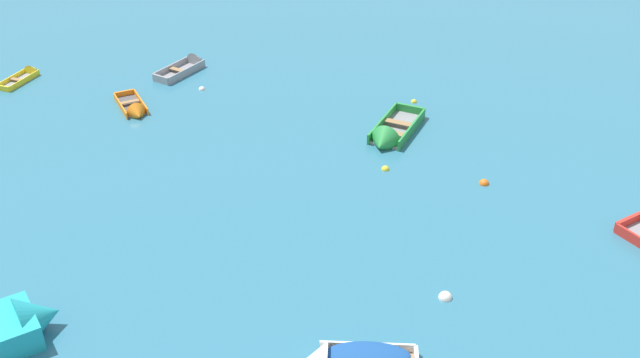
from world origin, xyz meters
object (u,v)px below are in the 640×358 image
mooring_buoy_trailing (414,102)px  rowboat_green_far_right (389,137)px  mooring_buoy_far_field (484,184)px  rowboat_yellow_distant_center (27,75)px  mooring_buoy_midfield (445,298)px  rowboat_orange_back_row_left (135,110)px  rowboat_grey_midfield_right (189,65)px  mooring_buoy_near_foreground (385,169)px  mooring_buoy_outer_edge (202,90)px

mooring_buoy_trailing → rowboat_green_far_right: bearing=-104.8°
rowboat_green_far_right → mooring_buoy_far_field: (3.94, -3.16, -0.22)m
rowboat_yellow_distant_center → mooring_buoy_far_field: (22.93, -7.95, -0.13)m
rowboat_yellow_distant_center → mooring_buoy_far_field: rowboat_yellow_distant_center is taller
rowboat_yellow_distant_center → mooring_buoy_midfield: rowboat_yellow_distant_center is taller
rowboat_green_far_right → mooring_buoy_trailing: bearing=75.2°
rowboat_orange_back_row_left → rowboat_grey_midfield_right: rowboat_grey_midfield_right is taller
rowboat_grey_midfield_right → rowboat_green_far_right: 12.85m
rowboat_green_far_right → mooring_buoy_trailing: rowboat_green_far_right is taller
mooring_buoy_trailing → mooring_buoy_near_foreground: 6.66m
rowboat_yellow_distant_center → mooring_buoy_outer_edge: rowboat_yellow_distant_center is taller
rowboat_green_far_right → mooring_buoy_outer_edge: 10.49m
mooring_buoy_near_foreground → mooring_buoy_midfield: 8.19m
mooring_buoy_near_foreground → mooring_buoy_midfield: (2.25, -7.87, 0.00)m
rowboat_green_far_right → mooring_buoy_outer_edge: size_ratio=13.72×
mooring_buoy_trailing → mooring_buoy_midfield: mooring_buoy_midfield is taller
rowboat_grey_midfield_right → mooring_buoy_far_field: bearing=-34.1°
rowboat_green_far_right → mooring_buoy_near_foreground: bearing=-91.0°
mooring_buoy_near_foreground → mooring_buoy_outer_edge: bearing=144.4°
mooring_buoy_near_foreground → mooring_buoy_far_field: (3.99, -0.67, 0.00)m
rowboat_orange_back_row_left → mooring_buoy_far_field: rowboat_orange_back_row_left is taller
mooring_buoy_midfield → mooring_buoy_far_field: bearing=76.4°
rowboat_orange_back_row_left → mooring_buoy_trailing: bearing=11.7°
mooring_buoy_trailing → mooring_buoy_outer_edge: bearing=178.7°
mooring_buoy_far_field → mooring_buoy_midfield: bearing=-103.6°
rowboat_orange_back_row_left → mooring_buoy_near_foreground: 12.59m
mooring_buoy_trailing → mooring_buoy_midfield: (1.13, -14.43, 0.00)m
mooring_buoy_far_field → mooring_buoy_outer_edge: 15.43m
rowboat_green_far_right → rowboat_grey_midfield_right: bearing=147.7°
rowboat_yellow_distant_center → rowboat_orange_back_row_left: bearing=-26.3°
rowboat_green_far_right → mooring_buoy_outer_edge: rowboat_green_far_right is taller
rowboat_green_far_right → mooring_buoy_midfield: 10.59m
rowboat_yellow_distant_center → mooring_buoy_far_field: size_ratio=6.92×
rowboat_yellow_distant_center → mooring_buoy_midfield: (21.19, -15.15, -0.13)m
rowboat_yellow_distant_center → rowboat_grey_midfield_right: bearing=14.3°
rowboat_grey_midfield_right → rowboat_green_far_right: size_ratio=0.79×
mooring_buoy_far_field → mooring_buoy_outer_edge: mooring_buoy_far_field is taller
rowboat_yellow_distant_center → mooring_buoy_outer_edge: bearing=-2.9°
mooring_buoy_far_field → mooring_buoy_midfield: (-1.74, -7.20, 0.00)m
rowboat_grey_midfield_right → mooring_buoy_trailing: rowboat_grey_midfield_right is taller
rowboat_yellow_distant_center → mooring_buoy_far_field: 24.27m
mooring_buoy_near_foreground → mooring_buoy_midfield: mooring_buoy_midfield is taller
rowboat_grey_midfield_right → mooring_buoy_outer_edge: (1.31, -2.55, -0.18)m
rowboat_orange_back_row_left → mooring_buoy_near_foreground: (11.99, -3.84, -0.15)m
mooring_buoy_trailing → mooring_buoy_far_field: bearing=-68.4°
rowboat_orange_back_row_left → mooring_buoy_near_foreground: size_ratio=8.81×
rowboat_grey_midfield_right → mooring_buoy_near_foreground: 14.30m
mooring_buoy_trailing → rowboat_yellow_distant_center: bearing=177.9°
rowboat_yellow_distant_center → mooring_buoy_outer_edge: (9.43, -0.48, -0.13)m
mooring_buoy_far_field → mooring_buoy_outer_edge: (-13.50, 7.47, 0.00)m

